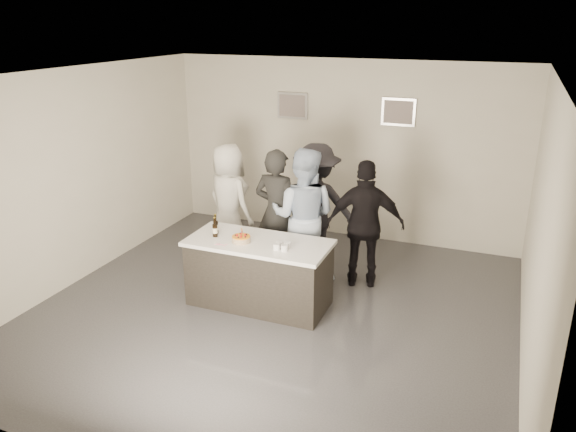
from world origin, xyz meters
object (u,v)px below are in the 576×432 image
(bar_counter, at_px, (259,273))
(beer_bottle_a, at_px, (216,224))
(cake, at_px, (241,239))
(beer_bottle_b, at_px, (215,227))
(person_main_black, at_px, (277,213))
(person_guest_left, at_px, (229,201))
(person_guest_right, at_px, (365,224))
(person_guest_back, at_px, (316,206))
(person_main_blue, at_px, (303,216))

(bar_counter, distance_m, beer_bottle_a, 0.87)
(cake, height_order, beer_bottle_a, beer_bottle_a)
(cake, height_order, beer_bottle_b, beer_bottle_b)
(bar_counter, xyz_separation_m, person_main_black, (-0.16, 0.98, 0.50))
(person_guest_left, bearing_deg, beer_bottle_a, 134.90)
(person_guest_left, bearing_deg, beer_bottle_b, 135.19)
(person_main_black, bearing_deg, cake, 93.19)
(beer_bottle_a, height_order, person_main_black, person_main_black)
(beer_bottle_b, height_order, person_main_black, person_main_black)
(beer_bottle_b, distance_m, person_guest_right, 2.08)
(person_guest_left, bearing_deg, person_guest_right, -161.67)
(person_main_black, bearing_deg, person_guest_back, -125.60)
(person_main_blue, height_order, person_guest_left, person_main_blue)
(person_main_blue, relative_size, person_guest_right, 1.07)
(person_main_black, xyz_separation_m, person_guest_left, (-0.96, 0.35, -0.04))
(person_guest_left, bearing_deg, person_main_black, -175.28)
(person_main_blue, height_order, person_guest_back, person_main_blue)
(person_main_black, distance_m, person_guest_right, 1.30)
(beer_bottle_b, relative_size, person_main_black, 0.14)
(beer_bottle_b, distance_m, person_main_blue, 1.31)
(person_guest_right, height_order, person_guest_back, person_guest_back)
(beer_bottle_b, bearing_deg, person_main_blue, 48.09)
(beer_bottle_b, height_order, person_main_blue, person_main_blue)
(beer_bottle_b, distance_m, person_main_black, 1.13)
(cake, relative_size, person_guest_left, 0.13)
(bar_counter, height_order, person_guest_left, person_guest_left)
(beer_bottle_a, height_order, person_guest_back, person_guest_back)
(cake, height_order, person_main_blue, person_main_blue)
(bar_counter, relative_size, beer_bottle_b, 7.15)
(person_guest_right, distance_m, person_guest_back, 0.95)
(person_main_blue, bearing_deg, beer_bottle_a, 37.83)
(person_main_black, relative_size, person_main_blue, 0.97)
(person_main_blue, relative_size, person_guest_back, 1.03)
(bar_counter, distance_m, person_guest_right, 1.63)
(person_main_black, height_order, person_guest_right, person_main_black)
(beer_bottle_a, bearing_deg, person_main_black, 62.48)
(bar_counter, bearing_deg, person_main_black, 99.08)
(person_guest_left, bearing_deg, cake, 147.42)
(bar_counter, bearing_deg, person_main_blue, 72.90)
(bar_counter, height_order, beer_bottle_b, beer_bottle_b)
(person_guest_back, bearing_deg, person_guest_right, 142.02)
(person_main_blue, distance_m, person_guest_right, 0.87)
(cake, bearing_deg, beer_bottle_a, 161.50)
(bar_counter, xyz_separation_m, beer_bottle_a, (-0.64, 0.05, 0.58))
(bar_counter, xyz_separation_m, beer_bottle_b, (-0.59, -0.06, 0.58))
(person_main_black, height_order, person_guest_back, person_guest_back)
(person_main_black, bearing_deg, bar_counter, 104.24)
(person_guest_right, bearing_deg, cake, 27.58)
(person_main_black, bearing_deg, person_guest_right, -170.42)
(beer_bottle_a, bearing_deg, person_main_blue, 43.13)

